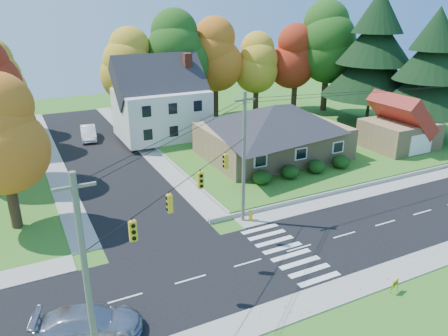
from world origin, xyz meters
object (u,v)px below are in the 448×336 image
object	(u,v)px
white_car	(88,133)
fire_hydrant	(251,216)
silver_sedan	(89,323)
ranch_house	(273,130)

from	to	relation	value
white_car	fire_hydrant	bearing A→B (deg)	-67.66
silver_sedan	fire_hydrant	world-z (taller)	silver_sedan
ranch_house	fire_hydrant	size ratio (longest dim) A/B	15.86
silver_sedan	white_car	xyz separation A→B (m)	(6.31, 34.31, 0.05)
fire_hydrant	silver_sedan	bearing A→B (deg)	-152.25
ranch_house	silver_sedan	world-z (taller)	ranch_house
silver_sedan	white_car	size ratio (longest dim) A/B	1.07
fire_hydrant	white_car	bearing A→B (deg)	104.52
silver_sedan	fire_hydrant	xyz separation A→B (m)	(13.37, 7.04, -0.35)
white_car	fire_hydrant	size ratio (longest dim) A/B	5.38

